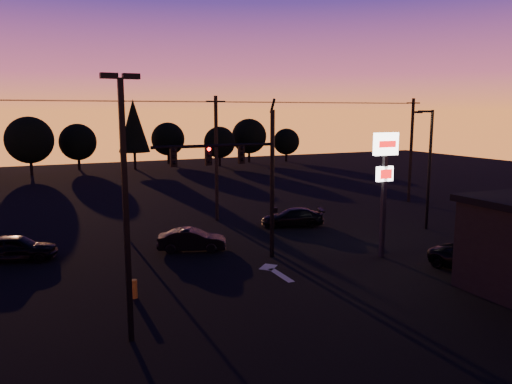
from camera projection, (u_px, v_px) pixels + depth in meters
ground at (281, 283)px, 23.26m from camera, size 120.00×120.00×0.00m
lane_arrow at (275, 271)px, 24.96m from camera, size 1.20×3.10×0.01m
traffic_signal_mast at (245, 169)px, 26.00m from camera, size 6.79×0.52×8.58m
secondary_signal at (125, 193)px, 31.03m from camera, size 0.30×0.31×4.35m
parking_lot_light at (125, 192)px, 16.62m from camera, size 1.25×0.30×9.14m
pylon_sign at (385, 168)px, 26.70m from camera, size 1.50×0.28×6.80m
streetlight at (429, 164)px, 33.22m from camera, size 1.55×0.35×8.00m
utility_pole_1 at (216, 158)px, 35.89m from camera, size 1.40×0.26×9.00m
utility_pole_2 at (411, 150)px, 43.32m from camera, size 1.40×0.26×9.00m
power_wires at (216, 102)px, 35.25m from camera, size 36.00×1.22×0.07m
bollard at (134, 289)px, 21.35m from camera, size 0.27×0.27×0.81m
tree_2 at (29, 140)px, 61.46m from camera, size 5.77×5.78×7.26m
tree_3 at (78, 142)px, 67.62m from camera, size 4.95×4.95×6.22m
tree_4 at (134, 126)px, 67.47m from camera, size 4.18×4.18×9.50m
tree_5 at (168, 139)px, 74.78m from camera, size 4.95×4.95×6.22m
tree_6 at (220, 142)px, 71.93m from camera, size 4.54×4.54×5.71m
tree_7 at (249, 136)px, 76.99m from camera, size 5.36×5.36×6.74m
tree_8 at (286, 142)px, 78.72m from camera, size 4.12×4.12×5.19m
car_left at (16, 248)px, 26.64m from camera, size 4.42×2.73×1.41m
car_mid at (192, 240)px, 28.53m from camera, size 4.09×2.66×1.27m
car_right at (292, 217)px, 34.64m from camera, size 4.66×3.12×1.25m
suv_parked at (477, 260)px, 24.78m from camera, size 3.30×4.98×1.27m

